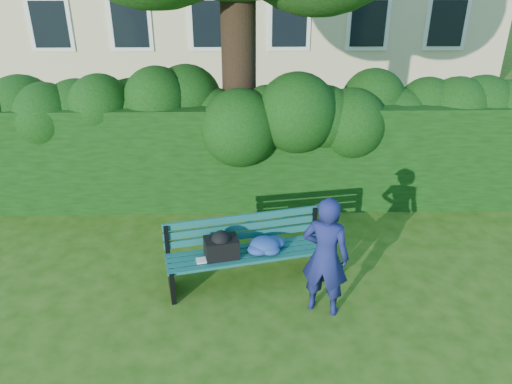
{
  "coord_description": "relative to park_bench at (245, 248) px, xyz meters",
  "views": [
    {
      "loc": [
        -0.13,
        -5.79,
        4.1
      ],
      "look_at": [
        0.0,
        0.6,
        0.95
      ],
      "focal_mm": 35.0,
      "sensor_mm": 36.0,
      "label": 1
    }
  ],
  "objects": [
    {
      "name": "man_reading",
      "position": [
        0.96,
        -0.63,
        0.28
      ],
      "size": [
        0.67,
        0.56,
        1.57
      ],
      "primitive_type": "imported",
      "rotation": [
        0.0,
        0.0,
        2.76
      ],
      "color": "navy",
      "rests_on": "ground"
    },
    {
      "name": "park_bench",
      "position": [
        0.0,
        0.0,
        0.0
      ],
      "size": [
        2.2,
        1.02,
        0.89
      ],
      "rotation": [
        0.0,
        0.0,
        0.23
      ],
      "color": "#0F4C3D",
      "rests_on": "ground"
    },
    {
      "name": "hedge",
      "position": [
        0.16,
        2.4,
        0.39
      ],
      "size": [
        10.0,
        1.0,
        1.8
      ],
      "color": "black",
      "rests_on": "ground"
    },
    {
      "name": "ground",
      "position": [
        0.16,
        0.2,
        -0.51
      ],
      "size": [
        80.0,
        80.0,
        0.0
      ],
      "primitive_type": "plane",
      "color": "#26500E",
      "rests_on": "ground"
    }
  ]
}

